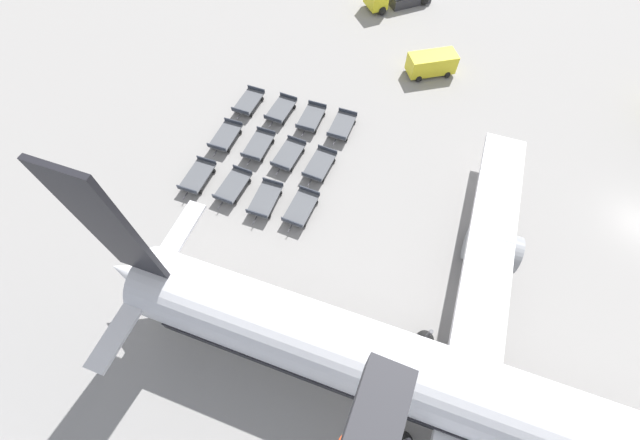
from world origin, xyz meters
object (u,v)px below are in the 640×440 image
object	(u,v)px
airplane	(494,404)
baggage_dolly_row_mid_a_col_c	(233,186)
baggage_dolly_row_mid_b_col_a	(311,118)
baggage_dolly_row_near_col_c	(198,176)
baggage_dolly_row_near_col_b	(226,136)
baggage_dolly_row_mid_b_col_b	(289,155)
baggage_dolly_row_far_col_c	(301,208)
baggage_dolly_row_mid_a_col_b	(259,145)
baggage_dolly_row_near_col_a	(249,102)
baggage_dolly_row_mid_a_col_a	(281,110)
service_van	(431,63)
baggage_dolly_row_far_col_a	(342,126)
baggage_dolly_row_mid_b_col_c	(265,199)
baggage_dolly_row_far_col_b	(320,165)

from	to	relation	value
airplane	baggage_dolly_row_mid_a_col_c	bearing A→B (deg)	-113.56
baggage_dolly_row_mid_b_col_a	baggage_dolly_row_near_col_c	bearing A→B (deg)	-32.16
airplane	baggage_dolly_row_near_col_b	size ratio (longest dim) A/B	11.76
baggage_dolly_row_mid_b_col_b	baggage_dolly_row_far_col_c	size ratio (longest dim) A/B	1.00
baggage_dolly_row_near_col_b	baggage_dolly_row_mid_a_col_b	distance (m)	3.03
baggage_dolly_row_near_col_a	baggage_dolly_row_mid_a_col_a	distance (m)	3.11
service_van	baggage_dolly_row_mid_b_col_a	world-z (taller)	service_van
baggage_dolly_row_near_col_c	baggage_dolly_row_mid_a_col_c	size ratio (longest dim) A/B	1.00
baggage_dolly_row_near_col_b	baggage_dolly_row_mid_a_col_c	xyz separation A→B (m)	(4.37, 3.06, 0.00)
baggage_dolly_row_mid_a_col_a	baggage_dolly_row_far_col_a	xyz separation A→B (m)	(-0.15, 5.69, 0.00)
baggage_dolly_row_mid_a_col_c	baggage_dolly_row_far_col_c	bearing A→B (deg)	90.79
baggage_dolly_row_mid_b_col_c	baggage_dolly_row_mid_b_col_b	bearing A→B (deg)	-177.90
baggage_dolly_row_mid_a_col_b	baggage_dolly_row_mid_b_col_c	world-z (taller)	same
baggage_dolly_row_near_col_b	baggage_dolly_row_mid_b_col_a	bearing A→B (deg)	128.62
baggage_dolly_row_mid_b_col_b	baggage_dolly_row_far_col_a	bearing A→B (deg)	147.94
airplane	baggage_dolly_row_mid_a_col_c	world-z (taller)	airplane
baggage_dolly_row_mid_a_col_b	baggage_dolly_row_mid_b_col_a	distance (m)	5.38
airplane	baggage_dolly_row_far_col_b	distance (m)	19.97
baggage_dolly_row_far_col_c	airplane	bearing A→B (deg)	58.53
baggage_dolly_row_near_col_a	baggage_dolly_row_far_col_a	size ratio (longest dim) A/B	1.00
baggage_dolly_row_near_col_a	baggage_dolly_row_mid_b_col_c	xyz separation A→B (m)	(9.02, 6.04, 0.00)
baggage_dolly_row_mid_a_col_b	baggage_dolly_row_far_col_a	xyz separation A→B (m)	(-4.67, 5.64, 0.00)
baggage_dolly_row_mid_b_col_b	baggage_dolly_row_far_col_c	xyz separation A→B (m)	(4.40, 2.99, 0.00)
airplane	baggage_dolly_row_far_col_a	xyz separation A→B (m)	(-17.94, -14.56, -2.62)
service_van	baggage_dolly_row_near_col_b	distance (m)	20.47
baggage_dolly_row_mid_b_col_c	baggage_dolly_row_far_col_c	size ratio (longest dim) A/B	1.00
baggage_dolly_row_mid_a_col_c	baggage_dolly_row_mid_b_col_c	xyz separation A→B (m)	(0.20, 2.85, 0.00)
baggage_dolly_row_far_col_c	service_van	bearing A→B (deg)	165.00
baggage_dolly_row_near_col_a	baggage_dolly_row_mid_a_col_c	xyz separation A→B (m)	(8.82, 3.19, 0.00)
baggage_dolly_row_near_col_a	baggage_dolly_row_mid_a_col_a	xyz separation A→B (m)	(-0.18, 3.10, 0.00)
baggage_dolly_row_near_col_b	baggage_dolly_row_far_col_a	xyz separation A→B (m)	(-4.78, 8.67, 0.00)
baggage_dolly_row_near_col_b	baggage_dolly_row_mid_b_col_b	xyz separation A→B (m)	(-0.11, 5.74, 0.00)
baggage_dolly_row_mid_b_col_a	baggage_dolly_row_far_col_c	world-z (taller)	same
baggage_dolly_row_mid_b_col_a	baggage_dolly_row_near_col_a	bearing A→B (deg)	-87.81
baggage_dolly_row_far_col_a	baggage_dolly_row_far_col_b	xyz separation A→B (m)	(4.72, -0.18, 0.00)
baggage_dolly_row_near_col_b	baggage_dolly_row_mid_b_col_c	bearing A→B (deg)	52.30
airplane	baggage_dolly_row_mid_a_col_a	bearing A→B (deg)	-131.29
baggage_dolly_row_near_col_c	baggage_dolly_row_mid_b_col_b	world-z (taller)	same
baggage_dolly_row_near_col_b	baggage_dolly_row_far_col_c	size ratio (longest dim) A/B	1.00
service_van	baggage_dolly_row_far_col_c	xyz separation A→B (m)	(19.30, -5.17, -0.59)
baggage_dolly_row_mid_a_col_a	baggage_dolly_row_mid_a_col_c	xyz separation A→B (m)	(8.99, 0.09, 0.00)
baggage_dolly_row_mid_b_col_b	baggage_dolly_row_mid_b_col_c	size ratio (longest dim) A/B	1.00
baggage_dolly_row_mid_a_col_c	baggage_dolly_row_far_col_b	xyz separation A→B (m)	(-4.43, 5.43, 0.00)
baggage_dolly_row_mid_b_col_b	baggage_dolly_row_mid_b_col_c	bearing A→B (deg)	2.10
baggage_dolly_row_near_col_c	baggage_dolly_row_far_col_a	xyz separation A→B (m)	(-9.35, 8.63, 0.00)
baggage_dolly_row_near_col_a	baggage_dolly_row_mid_a_col_c	size ratio (longest dim) A/B	0.99
airplane	baggage_dolly_row_near_col_c	world-z (taller)	airplane
baggage_dolly_row_mid_a_col_a	baggage_dolly_row_mid_a_col_b	distance (m)	4.52
baggage_dolly_row_near_col_c	baggage_dolly_row_near_col_b	bearing A→B (deg)	-179.51
airplane	baggage_dolly_row_near_col_c	xyz separation A→B (m)	(-8.59, -23.19, -2.62)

